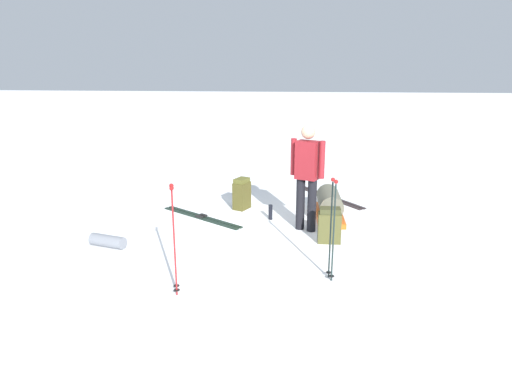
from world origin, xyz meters
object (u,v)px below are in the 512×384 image
Objects in this scene: skier_standing at (307,172)px; backpack_bright at (329,225)px; ski_pair_near at (330,197)px; thermos_bottle at (270,212)px; backpack_large_dark at (242,194)px; ski_poles_planted_near at (332,225)px; sleeping_mat_rolled at (108,241)px; ski_poles_planted_far at (174,234)px; gear_sled at (329,205)px; ski_pair_far at (201,217)px.

backpack_bright is (-0.49, -0.35, -0.69)m from skier_standing.
ski_pair_near is 1.82m from thermos_bottle.
backpack_large_dark is 0.45× the size of ski_poles_planted_near.
ski_poles_planted_near is 2.34× the size of sleeping_mat_rolled.
backpack_bright is 2.62m from ski_poles_planted_far.
ski_pair_near is at bearing -3.62° from backpack_bright.
sleeping_mat_rolled is 2.72m from thermos_bottle.
backpack_bright is 0.41× the size of ski_poles_planted_far.
sleeping_mat_rolled is (0.72, 3.19, -0.63)m from ski_poles_planted_near.
ski_pair_near is at bearing -14.75° from skier_standing.
ski_poles_planted_near is (-1.73, -0.30, -0.24)m from skier_standing.
gear_sled is at bearing -2.79° from ski_poles_planted_near.
ski_pair_far is at bearing 132.87° from backpack_large_dark.
backpack_bright reaches higher than sleeping_mat_rolled.
ski_pair_far is 1.21m from thermos_bottle.
ski_pair_far is at bearing 67.03° from backpack_bright.
ski_poles_planted_far is (-3.29, 0.34, 0.44)m from backpack_large_dark.
backpack_large_dark is (1.02, 1.17, -0.67)m from skier_standing.
ski_poles_planted_far is at bearing 146.94° from gear_sled.
ski_poles_planted_near reaches higher than sleeping_mat_rolled.
backpack_bright reaches higher than thermos_bottle.
gear_sled reaches higher than ski_pair_near.
ski_pair_near is 1.20× the size of ski_poles_planted_far.
thermos_bottle is (2.74, -0.91, -0.60)m from ski_poles_planted_far.
ski_poles_planted_near is 1.02× the size of gear_sled.
ski_pair_far is 2.72× the size of backpack_large_dark.
thermos_bottle is at bearing 44.92° from backpack_bright.
skier_standing reaches higher than sleeping_mat_rolled.
gear_sled is at bearing -31.31° from skier_standing.
ski_pair_near is 2.74m from ski_pair_far.
backpack_bright is 2.06× the size of thermos_bottle.
gear_sled is (1.17, -0.07, -0.04)m from backpack_bright.
ski_poles_planted_far reaches higher than gear_sled.
skier_standing is 6.54× the size of thermos_bottle.
ski_poles_planted_near is at bearing -157.78° from thermos_bottle.
ski_poles_planted_near is (-3.64, 0.20, 0.70)m from ski_pair_near.
ski_poles_planted_near is at bearing 177.21° from gear_sled.
thermos_bottle reaches higher than ski_pair_near.
backpack_bright is 1.35m from thermos_bottle.
ski_poles_planted_near reaches higher than ski_pair_near.
skier_standing is 1.30× the size of ski_poles_planted_far.
ski_pair_near is at bearing -49.28° from sleeping_mat_rolled.
ski_pair_near is 6.05× the size of thermos_bottle.
skier_standing is 2.19m from ski_pair_near.
thermos_bottle is at bearing 22.22° from ski_poles_planted_near.
ski_pair_far is at bearing -37.00° from sleeping_mat_rolled.
backpack_bright is (-0.91, -2.16, 0.25)m from ski_pair_far.
ski_pair_near is 2.86× the size of sleeping_mat_rolled.
skier_standing is at bearing -131.02° from backpack_large_dark.
backpack_bright is 0.42× the size of gear_sled.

